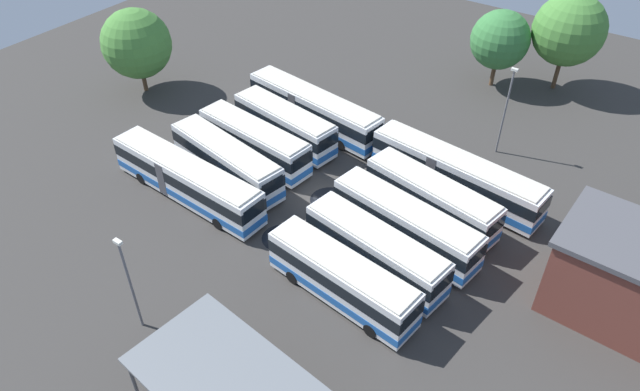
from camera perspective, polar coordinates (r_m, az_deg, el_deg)
The scene contains 21 objects.
ground_plane at distance 47.59m, azimuth 0.31°, elevation -0.07°, with size 94.04×94.04×0.00m, color #383533.
bus_row0_slot0 at distance 47.58m, azimuth -12.95°, elevation 1.59°, with size 14.97×3.50×3.49m.
bus_row0_slot1 at distance 48.99m, azimuth -9.14°, elevation 3.38°, with size 11.94×4.62×3.49m.
bus_row0_slot2 at distance 51.01m, azimuth -6.44°, elevation 5.26°, with size 11.54×3.90×3.49m.
bus_row0_slot3 at distance 53.10m, azimuth -3.47°, elevation 6.94°, with size 11.05×4.27×3.49m.
bus_row0_slot4 at distance 55.38m, azimuth -0.68°, elevation 8.49°, with size 15.06×4.74×3.49m.
bus_row1_slot0 at distance 38.49m, azimuth 2.17°, elevation -8.12°, with size 11.26×3.92×3.49m.
bus_row1_slot1 at distance 40.47m, azimuth 5.46°, elevation -5.36°, with size 11.19×4.29×3.49m.
bus_row1_slot2 at distance 42.76m, azimuth 8.36°, elevation -2.71°, with size 12.07×4.39×3.49m.
bus_row1_slot3 at distance 45.26m, azimuth 10.86°, elevation -0.31°, with size 11.37×4.61×3.49m.
bus_row1_slot4 at distance 48.16m, azimuth 13.06°, elevation 2.08°, with size 15.04×4.37×3.49m.
depot_building at distance 41.56m, azimuth 28.30°, elevation -7.29°, with size 10.00×7.25×6.16m.
maintenance_shelter at distance 32.00m, azimuth -8.96°, elevation -17.56°, with size 11.36×7.42×3.78m.
lamp_post_mid_lot at distance 37.02m, azimuth -18.16°, elevation -7.94°, with size 0.56×0.28×7.46m.
lamp_post_by_building at distance 52.68m, azimuth 17.74°, elevation 8.17°, with size 0.56×0.28×8.23m.
tree_east_edge at distance 63.76m, azimuth 17.22°, elevation 14.37°, with size 5.99×5.99×8.10m.
tree_west_edge at distance 62.72m, azimuth -17.53°, elevation 14.00°, with size 6.95×6.95×8.69m.
tree_northwest at distance 64.86m, azimuth 23.21°, elevation 14.69°, with size 7.17×7.17×10.02m.
puddle_back_corner at distance 47.24m, azimuth 0.99°, elevation -0.42°, with size 3.26×3.26×0.01m, color black.
puddle_between_rows at distance 43.95m, azimuth -3.80°, elevation -4.17°, with size 2.97×2.97×0.01m, color black.
puddle_front_lane at distance 53.70m, azimuth 8.22°, elevation 4.63°, with size 3.43×3.43×0.01m, color black.
Camera 1 is at (20.86, -30.37, 30.13)m, focal length 32.67 mm.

